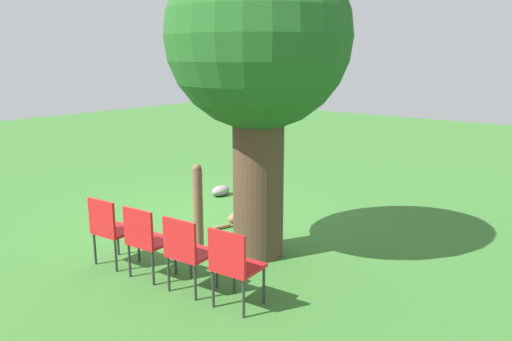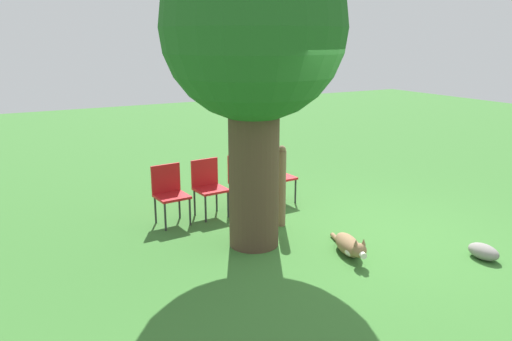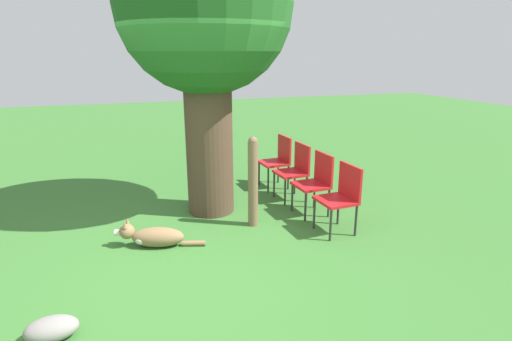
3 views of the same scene
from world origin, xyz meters
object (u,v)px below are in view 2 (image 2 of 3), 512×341
object	(u,v)px
oak_tree	(254,38)
dog	(350,246)
red_chair_2	(208,184)
red_chair_3	(169,190)
red_chair_0	(277,172)
red_chair_1	(244,178)
fence_post	(281,186)

from	to	relation	value
oak_tree	dog	world-z (taller)	oak_tree
red_chair_2	red_chair_3	bearing A→B (deg)	-90.97
red_chair_0	oak_tree	bearing A→B (deg)	-44.73
red_chair_3	red_chair_1	bearing A→B (deg)	89.03
oak_tree	fence_post	xyz separation A→B (m)	(0.41, -0.67, -2.02)
red_chair_0	red_chair_2	distance (m)	1.25
red_chair_1	oak_tree	bearing A→B (deg)	-26.75
red_chair_1	red_chair_0	bearing A→B (deg)	89.03
oak_tree	red_chair_0	size ratio (longest dim) A/B	4.50
oak_tree	red_chair_3	world-z (taller)	oak_tree
oak_tree	red_chair_1	bearing A→B (deg)	-22.45
dog	fence_post	distance (m)	1.39
oak_tree	red_chair_1	xyz separation A→B (m)	(1.35, -0.56, -2.12)
oak_tree	fence_post	world-z (taller)	oak_tree
fence_post	red_chair_1	size ratio (longest dim) A/B	1.38
dog	red_chair_3	xyz separation A→B (m)	(2.16, 1.57, 0.37)
dog	red_chair_2	xyz separation A→B (m)	(2.20, 0.94, 0.37)
dog	red_chair_1	bearing A→B (deg)	-155.00
red_chair_2	red_chair_3	distance (m)	0.63
red_chair_1	red_chair_2	bearing A→B (deg)	-90.97
dog	red_chair_1	world-z (taller)	red_chair_1
dog	fence_post	bearing A→B (deg)	-153.87
fence_post	red_chair_3	bearing A→B (deg)	57.32
red_chair_0	red_chair_3	size ratio (longest dim) A/B	1.00
dog	fence_post	world-z (taller)	fence_post
oak_tree	red_chair_0	xyz separation A→B (m)	(1.39, -1.18, -2.12)
red_chair_2	red_chair_3	size ratio (longest dim) A/B	1.00
red_chair_0	red_chair_1	size ratio (longest dim) A/B	1.00
oak_tree	fence_post	size ratio (longest dim) A/B	3.27
dog	red_chair_2	distance (m)	2.42
oak_tree	red_chair_3	distance (m)	2.57
fence_post	red_chair_0	world-z (taller)	fence_post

